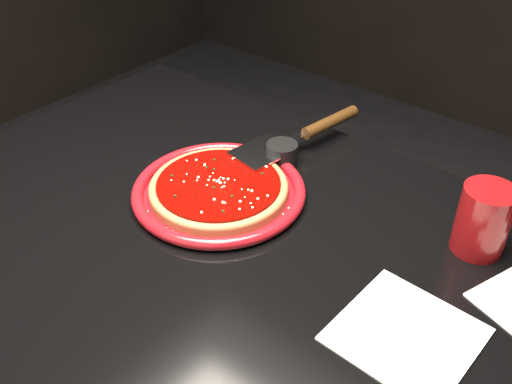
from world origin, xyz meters
TOP-DOWN VIEW (x-y plane):
  - table at (0.00, 0.00)m, footprint 1.20×0.80m
  - plate at (-0.09, 0.07)m, footprint 0.38×0.38m
  - pizza_crust at (-0.09, 0.07)m, footprint 0.30×0.30m
  - pizza_crust_rim at (-0.09, 0.07)m, footprint 0.30×0.30m
  - pizza_sauce at (-0.09, 0.07)m, footprint 0.27×0.27m
  - parmesan_dusting at (-0.09, 0.07)m, footprint 0.21×0.21m
  - basil_flecks at (-0.09, 0.07)m, footprint 0.19×0.19m
  - pizza_server at (-0.07, 0.28)m, footprint 0.15×0.36m
  - cup at (0.31, 0.22)m, footprint 0.09×0.09m
  - napkin_a at (0.31, -0.00)m, footprint 0.18×0.18m
  - ramekin at (-0.07, 0.22)m, footprint 0.08×0.08m

SIDE VIEW (x-z plane):
  - table at x=0.00m, z-range 0.00..0.75m
  - napkin_a at x=0.31m, z-range 0.75..0.75m
  - plate at x=-0.09m, z-range 0.75..0.77m
  - pizza_crust at x=-0.09m, z-range 0.76..0.77m
  - pizza_crust_rim at x=-0.09m, z-range 0.76..0.78m
  - ramekin at x=-0.07m, z-range 0.75..0.80m
  - pizza_sauce at x=-0.09m, z-range 0.77..0.78m
  - basil_flecks at x=-0.09m, z-range 0.78..0.78m
  - parmesan_dusting at x=-0.09m, z-range 0.78..0.78m
  - pizza_server at x=-0.07m, z-range 0.78..0.80m
  - cup at x=0.31m, z-range 0.75..0.86m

